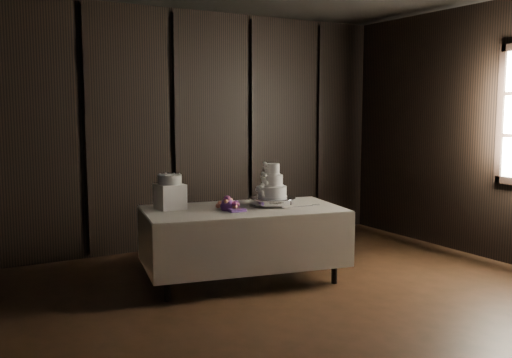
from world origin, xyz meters
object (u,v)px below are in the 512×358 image
object	(u,v)px
display_table	(243,241)
small_cake	(170,179)
box_pedestal	(170,196)
bouquet	(227,205)
cake_stand	(272,202)
wedding_cake	(271,184)

from	to	relation	value
display_table	small_cake	world-z (taller)	small_cake
box_pedestal	small_cake	world-z (taller)	small_cake
bouquet	box_pedestal	world-z (taller)	box_pedestal
display_table	cake_stand	xyz separation A→B (m)	(0.33, -0.02, 0.39)
cake_stand	wedding_cake	distance (m)	0.19
cake_stand	small_cake	size ratio (longest dim) A/B	2.04
wedding_cake	small_cake	world-z (taller)	wedding_cake
wedding_cake	small_cake	bearing A→B (deg)	150.13
wedding_cake	small_cake	size ratio (longest dim) A/B	1.48
display_table	box_pedestal	world-z (taller)	box_pedestal
cake_stand	bouquet	bearing A→B (deg)	-178.88
box_pedestal	wedding_cake	bearing A→B (deg)	-21.28
display_table	cake_stand	distance (m)	0.51
box_pedestal	small_cake	distance (m)	0.17
box_pedestal	small_cake	bearing A→B (deg)	0.00
display_table	box_pedestal	size ratio (longest dim) A/B	8.27
wedding_cake	bouquet	distance (m)	0.53
cake_stand	bouquet	xyz separation A→B (m)	(-0.53, -0.01, 0.01)
wedding_cake	bouquet	size ratio (longest dim) A/B	0.96
small_cake	cake_stand	bearing A→B (deg)	-20.01
wedding_cake	cake_stand	bearing A→B (deg)	21.15
display_table	cake_stand	bearing A→B (deg)	6.68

